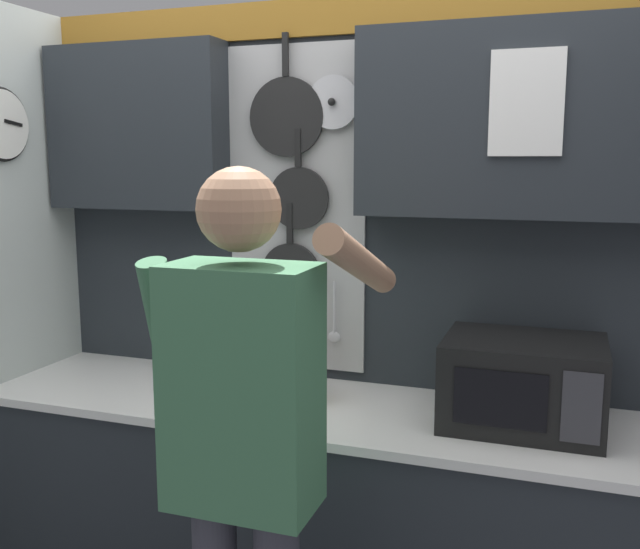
{
  "coord_description": "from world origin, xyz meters",
  "views": [
    {
      "loc": [
        0.8,
        -2.23,
        1.73
      ],
      "look_at": [
        -0.05,
        0.2,
        1.32
      ],
      "focal_mm": 40.0,
      "sensor_mm": 36.0,
      "label": 1
    }
  ],
  "objects_px": {
    "knife_block": "(303,369)",
    "utensil_crock": "(238,370)",
    "microwave": "(523,382)",
    "person": "(245,435)"
  },
  "relations": [
    {
      "from": "knife_block",
      "to": "utensil_crock",
      "type": "xyz_separation_m",
      "value": [
        -0.25,
        -0.0,
        -0.03
      ]
    },
    {
      "from": "knife_block",
      "to": "utensil_crock",
      "type": "bearing_deg",
      "value": -179.91
    },
    {
      "from": "microwave",
      "to": "knife_block",
      "type": "xyz_separation_m",
      "value": [
        -0.75,
        0.0,
        -0.03
      ]
    },
    {
      "from": "microwave",
      "to": "utensil_crock",
      "type": "distance_m",
      "value": 1.0
    },
    {
      "from": "knife_block",
      "to": "person",
      "type": "distance_m",
      "value": 0.69
    },
    {
      "from": "knife_block",
      "to": "microwave",
      "type": "bearing_deg",
      "value": -0.05
    },
    {
      "from": "microwave",
      "to": "utensil_crock",
      "type": "xyz_separation_m",
      "value": [
        -1.0,
        0.0,
        -0.06
      ]
    },
    {
      "from": "microwave",
      "to": "utensil_crock",
      "type": "relative_size",
      "value": 1.43
    },
    {
      "from": "knife_block",
      "to": "person",
      "type": "relative_size",
      "value": 0.17
    },
    {
      "from": "microwave",
      "to": "knife_block",
      "type": "height_order",
      "value": "knife_block"
    }
  ]
}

